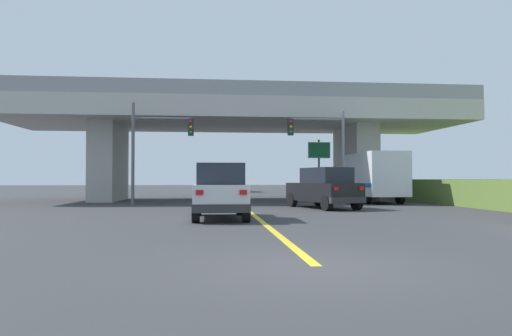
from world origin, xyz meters
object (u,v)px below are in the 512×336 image
at_px(suv_lead, 220,191).
at_px(traffic_signal_nearside, 324,143).
at_px(suv_crossing, 324,188).
at_px(traffic_signal_farside, 154,141).
at_px(box_truck, 371,177).
at_px(highway_sign, 319,156).
at_px(semi_truck_distant, 223,177).

bearing_deg(suv_lead, traffic_signal_nearside, 57.09).
distance_m(suv_crossing, traffic_signal_nearside, 4.98).
distance_m(traffic_signal_nearside, traffic_signal_farside, 9.81).
bearing_deg(suv_crossing, box_truck, 35.81).
relative_size(highway_sign, semi_truck_distant, 0.55).
bearing_deg(semi_truck_distant, traffic_signal_farside, -99.64).
bearing_deg(box_truck, semi_truck_distant, 108.42).
bearing_deg(suv_lead, box_truck, 49.50).
bearing_deg(suv_crossing, traffic_signal_farside, 139.25).
bearing_deg(suv_lead, highway_sign, 63.23).
bearing_deg(traffic_signal_farside, suv_crossing, -24.16).
bearing_deg(traffic_signal_farside, box_truck, 8.03).
height_order(traffic_signal_farside, semi_truck_distant, traffic_signal_farside).
bearing_deg(box_truck, highway_sign, 139.63).
distance_m(box_truck, semi_truck_distant, 27.09).
height_order(suv_crossing, traffic_signal_farside, traffic_signal_farside).
xyz_separation_m(suv_lead, suv_crossing, (5.27, 5.60, 0.00)).
xyz_separation_m(suv_lead, traffic_signal_farside, (-3.50, 9.54, 2.58)).
xyz_separation_m(traffic_signal_farside, semi_truck_distant, (4.68, 27.57, -1.91)).
relative_size(traffic_signal_farside, semi_truck_distant, 0.77).
bearing_deg(semi_truck_distant, box_truck, -71.58).
height_order(suv_crossing, traffic_signal_nearside, traffic_signal_nearside).
distance_m(suv_lead, traffic_signal_nearside, 11.88).
relative_size(box_truck, semi_truck_distant, 0.99).
height_order(traffic_signal_nearside, traffic_signal_farside, traffic_signal_farside).
bearing_deg(semi_truck_distant, suv_lead, -91.82).
xyz_separation_m(box_truck, highway_sign, (-2.79, 2.37, 1.37)).
bearing_deg(traffic_signal_farside, traffic_signal_nearside, 1.21).
xyz_separation_m(traffic_signal_nearside, traffic_signal_farside, (-9.81, -0.21, 0.02)).
height_order(box_truck, traffic_signal_nearside, traffic_signal_nearside).
distance_m(highway_sign, semi_truck_distant, 24.07).
bearing_deg(traffic_signal_farside, semi_truck_distant, 80.36).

